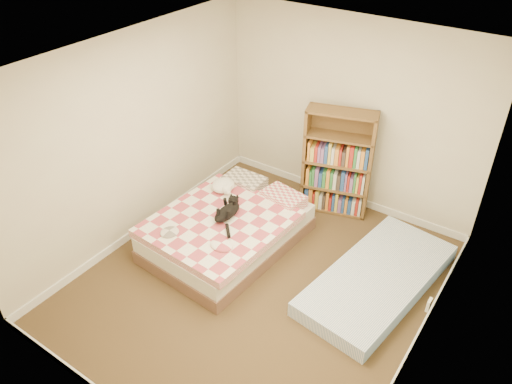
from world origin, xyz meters
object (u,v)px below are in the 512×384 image
Objects in this scene: bed at (229,228)px; black_cat at (229,211)px; bookshelf at (337,174)px; white_dog at (223,186)px; floor_mattress at (378,279)px.

black_cat reaches higher than bed.
bookshelf is at bearing 66.62° from bed.
bed is at bearing 114.99° from black_cat.
white_dog is at bearing -151.92° from bookshelf.
floor_mattress is 2.87× the size of black_cat.
bookshelf is at bearing 30.16° from white_dog.
floor_mattress is 5.51× the size of white_dog.
bed is 1.36× the size of bookshelf.
white_dog is (-2.13, 0.00, 0.44)m from floor_mattress.
white_dog reaches higher than floor_mattress.
bookshelf is 0.71× the size of floor_mattress.
black_cat is 1.92× the size of white_dog.
bed is 5.36× the size of white_dog.
black_cat is at bearing -43.46° from bed.
floor_mattress is at bearing -60.82° from bookshelf.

